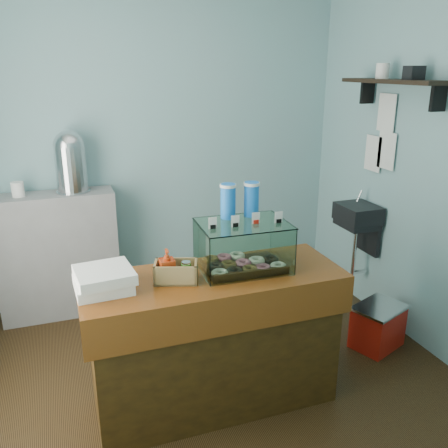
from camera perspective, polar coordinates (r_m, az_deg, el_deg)
name	(u,v)px	position (r m, az deg, el deg)	size (l,w,h in m)	color
ground	(203,377)	(3.56, -2.50, -17.87)	(3.50, 3.50, 0.00)	black
room_shell	(203,136)	(2.91, -2.52, 10.53)	(3.54, 3.04, 2.82)	#84BDC0
counter	(214,339)	(3.10, -1.20, -13.67)	(1.60, 0.60, 0.90)	#472D0D
back_shelf	(59,255)	(4.36, -19.29, -3.58)	(1.00, 0.32, 1.10)	gray
display_case	(242,241)	(2.95, 2.12, -2.09)	(0.56, 0.42, 0.52)	#321A0F
condiment_crate	(174,270)	(2.80, -6.07, -5.51)	(0.28, 0.22, 0.20)	#A58B52
pastry_boxes	(104,279)	(2.78, -14.29, -6.48)	(0.34, 0.34, 0.12)	white
coffee_urn	(70,160)	(4.14, -18.00, 7.31)	(0.28, 0.28, 0.51)	silver
red_cooler	(378,326)	(3.98, 17.99, -11.60)	(0.47, 0.42, 0.35)	red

